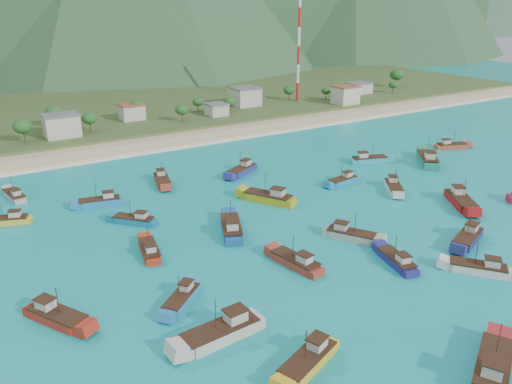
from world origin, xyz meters
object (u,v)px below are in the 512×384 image
boat_17 (296,263)px  boat_25 (269,198)px  boat_2 (468,239)px  boat_23 (231,229)px  radio_tower (299,46)px  boat_7 (242,171)px  boat_16 (343,181)px  boat_0 (397,261)px  boat_3 (149,251)px  boat_6 (134,221)px  boat_28 (479,269)px  boat_11 (15,196)px  boat_15 (182,299)px  boat_22 (57,317)px  boat_18 (428,160)px  boat_10 (7,221)px  boat_12 (222,333)px  boat_14 (369,160)px  boat_24 (309,361)px  boat_26 (461,201)px  boat_27 (394,188)px  boat_8 (493,369)px  boat_19 (350,235)px  boat_21 (162,181)px  boat_29 (451,146)px  boat_5 (101,202)px

boat_17 → boat_25: 29.78m
boat_2 → boat_23: boat_23 is taller
radio_tower → boat_7: radio_tower is taller
boat_16 → boat_23: 39.05m
boat_0 → boat_3: bearing=156.8°
boat_6 → boat_7: (34.87, 15.82, 0.18)m
boat_28 → boat_11: bearing=89.9°
boat_15 → boat_22: size_ratio=0.79×
boat_15 → boat_17: (21.26, -0.16, 0.15)m
boat_18 → boat_10: bearing=-149.4°
boat_0 → boat_12: boat_12 is taller
boat_3 → boat_25: bearing=27.6°
boat_14 → boat_24: boat_14 is taller
boat_17 → boat_26: (47.70, 3.04, 0.19)m
boat_10 → boat_18: 107.59m
boat_7 → boat_0: bearing=150.0°
boat_2 → boat_28: boat_2 is taller
boat_10 → boat_22: boat_22 is taller
boat_16 → boat_27: bearing=-152.8°
boat_8 → boat_28: (20.38, 16.45, -0.24)m
boat_22 → boat_19: bearing=148.4°
boat_17 → boat_21: (-3.92, 51.61, -0.00)m
boat_18 → boat_27: 26.24m
boat_22 → boat_25: (50.56, 22.13, 0.17)m
boat_0 → boat_15: (-36.49, 8.83, -0.06)m
boat_2 → boat_6: bearing=29.8°
boat_10 → boat_14: (92.44, -8.52, 0.17)m
boat_7 → boat_26: boat_26 is taller
radio_tower → boat_26: size_ratio=3.84×
boat_11 → boat_29: (121.40, -25.29, 0.07)m
boat_27 → boat_22: bearing=45.1°
boat_11 → boat_29: size_ratio=0.93×
boat_0 → boat_17: boat_17 is taller
boat_28 → boat_22: bearing=121.4°
boat_15 → boat_17: size_ratio=0.79×
boat_22 → boat_14: bearing=169.8°
boat_19 → boat_26: size_ratio=0.86×
boat_3 → boat_23: (16.92, -0.02, 0.27)m
boat_14 → boat_19: bearing=-29.4°
boat_5 → boat_28: (45.99, -63.47, 0.02)m
radio_tower → boat_17: bearing=-126.2°
boat_29 → boat_17: bearing=-45.0°
boat_2 → boat_23: size_ratio=0.90×
boat_6 → boat_27: boat_27 is taller
boat_21 → boat_27: boat_21 is taller
boat_0 → boat_27: boat_27 is taller
boat_15 → boat_25: (33.37, 27.03, 0.36)m
radio_tower → boat_17: 147.45m
boat_18 → boat_24: boat_18 is taller
boat_0 → boat_27: bearing=58.1°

